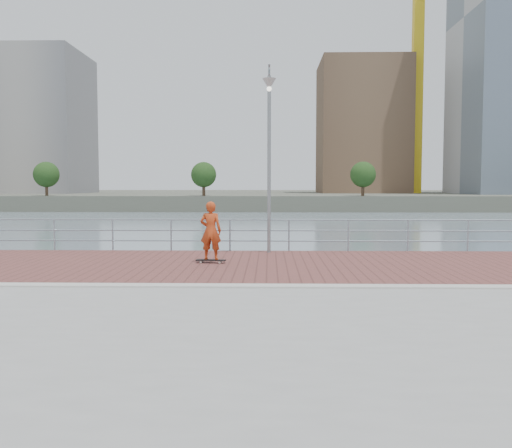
{
  "coord_description": "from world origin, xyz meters",
  "views": [
    {
      "loc": [
        0.34,
        -12.71,
        2.33
      ],
      "look_at": [
        0.0,
        2.0,
        1.3
      ],
      "focal_mm": 40.0,
      "sensor_mm": 36.0,
      "label": 1
    }
  ],
  "objects": [
    {
      "name": "brick_lane",
      "position": [
        0.0,
        3.6,
        0.01
      ],
      "size": [
        40.0,
        6.8,
        0.02
      ],
      "primitive_type": "cube",
      "color": "brown",
      "rests_on": "seawall"
    },
    {
      "name": "skateboard",
      "position": [
        -1.37,
        3.86,
        0.1
      ],
      "size": [
        0.89,
        0.32,
        0.1
      ],
      "rotation": [
        0.0,
        0.0,
        -0.11
      ],
      "color": "black",
      "rests_on": "brick_lane"
    },
    {
      "name": "skyline",
      "position": [
        33.13,
        104.39,
        25.47
      ],
      "size": [
        233.0,
        41.0,
        68.28
      ],
      "color": "#ADA38E",
      "rests_on": "far_shore"
    },
    {
      "name": "skateboarder",
      "position": [
        -1.37,
        3.86,
        0.97
      ],
      "size": [
        0.67,
        0.48,
        1.73
      ],
      "primitive_type": "imported",
      "rotation": [
        0.0,
        0.0,
        3.03
      ],
      "color": "#BA3F18",
      "rests_on": "skateboard"
    },
    {
      "name": "curb",
      "position": [
        0.0,
        0.0,
        0.03
      ],
      "size": [
        40.0,
        0.4,
        0.06
      ],
      "primitive_type": "cube",
      "color": "#B7B5AD",
      "rests_on": "seawall"
    },
    {
      "name": "seawall",
      "position": [
        0.0,
        -5.0,
        -1.0
      ],
      "size": [
        40.0,
        24.0,
        2.0
      ],
      "primitive_type": "cube",
      "color": "gray",
      "rests_on": "ground"
    },
    {
      "name": "water",
      "position": [
        0.0,
        0.0,
        -2.0
      ],
      "size": [
        400.0,
        400.0,
        0.0
      ],
      "primitive_type": "plane",
      "color": "slate",
      "rests_on": "ground"
    },
    {
      "name": "shoreline_trees",
      "position": [
        2.57,
        77.0,
        4.16
      ],
      "size": [
        144.84,
        5.05,
        6.73
      ],
      "color": "#473323",
      "rests_on": "far_shore"
    },
    {
      "name": "far_shore",
      "position": [
        0.0,
        122.5,
        -0.75
      ],
      "size": [
        320.0,
        95.0,
        2.5
      ],
      "primitive_type": "cube",
      "color": "#4C5142",
      "rests_on": "ground"
    },
    {
      "name": "tower_crane",
      "position": [
        27.36,
        104.0,
        33.5
      ],
      "size": [
        47.0,
        2.0,
        50.7
      ],
      "color": "gold",
      "rests_on": "far_shore"
    },
    {
      "name": "street_lamp",
      "position": [
        0.33,
        6.06,
        4.24
      ],
      "size": [
        0.43,
        1.26,
        5.96
      ],
      "color": "gray",
      "rests_on": "brick_lane"
    },
    {
      "name": "guardrail",
      "position": [
        0.0,
        7.0,
        0.69
      ],
      "size": [
        39.06,
        0.06,
        1.13
      ],
      "color": "#8C9EA8",
      "rests_on": "brick_lane"
    }
  ]
}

